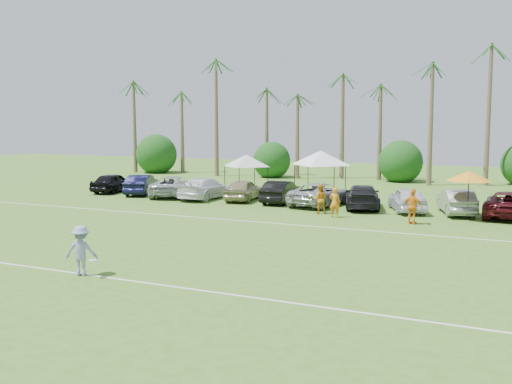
% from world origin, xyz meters
% --- Properties ---
extents(field_lines, '(80.00, 12.10, 0.01)m').
position_xyz_m(field_lines, '(0.00, 8.00, 0.01)').
color(field_lines, white).
rests_on(field_lines, ground).
extents(palm_tree_0, '(2.40, 2.40, 8.90)m').
position_xyz_m(palm_tree_0, '(-22.00, 38.00, 7.48)').
color(palm_tree_0, brown).
rests_on(palm_tree_0, ground).
extents(palm_tree_1, '(2.40, 2.40, 9.90)m').
position_xyz_m(palm_tree_1, '(-17.00, 38.00, 8.35)').
color(palm_tree_1, brown).
rests_on(palm_tree_1, ground).
extents(palm_tree_2, '(2.40, 2.40, 10.90)m').
position_xyz_m(palm_tree_2, '(-12.00, 38.00, 9.21)').
color(palm_tree_2, brown).
rests_on(palm_tree_2, ground).
extents(palm_tree_3, '(2.40, 2.40, 11.90)m').
position_xyz_m(palm_tree_3, '(-8.00, 38.00, 10.06)').
color(palm_tree_3, brown).
rests_on(palm_tree_3, ground).
extents(palm_tree_4, '(2.40, 2.40, 8.90)m').
position_xyz_m(palm_tree_4, '(-4.00, 38.00, 7.48)').
color(palm_tree_4, brown).
rests_on(palm_tree_4, ground).
extents(palm_tree_5, '(2.40, 2.40, 9.90)m').
position_xyz_m(palm_tree_5, '(0.00, 38.00, 8.35)').
color(palm_tree_5, brown).
rests_on(palm_tree_5, ground).
extents(palm_tree_6, '(2.40, 2.40, 10.90)m').
position_xyz_m(palm_tree_6, '(4.00, 38.00, 9.21)').
color(palm_tree_6, brown).
rests_on(palm_tree_6, ground).
extents(palm_tree_7, '(2.40, 2.40, 11.90)m').
position_xyz_m(palm_tree_7, '(8.00, 38.00, 10.06)').
color(palm_tree_7, brown).
rests_on(palm_tree_7, ground).
extents(palm_tree_8, '(2.40, 2.40, 8.90)m').
position_xyz_m(palm_tree_8, '(13.00, 38.00, 7.48)').
color(palm_tree_8, brown).
rests_on(palm_tree_8, ground).
extents(bush_tree_0, '(4.00, 4.00, 4.00)m').
position_xyz_m(bush_tree_0, '(-19.00, 39.00, 1.80)').
color(bush_tree_0, brown).
rests_on(bush_tree_0, ground).
extents(bush_tree_1, '(4.00, 4.00, 4.00)m').
position_xyz_m(bush_tree_1, '(-6.00, 39.00, 1.80)').
color(bush_tree_1, brown).
rests_on(bush_tree_1, ground).
extents(bush_tree_2, '(4.00, 4.00, 4.00)m').
position_xyz_m(bush_tree_2, '(6.00, 39.00, 1.80)').
color(bush_tree_2, brown).
rests_on(bush_tree_2, ground).
extents(sideline_player_a, '(0.64, 0.44, 1.67)m').
position_xyz_m(sideline_player_a, '(6.24, 17.14, 0.84)').
color(sideline_player_a, orange).
rests_on(sideline_player_a, ground).
extents(sideline_player_b, '(0.99, 0.88, 1.69)m').
position_xyz_m(sideline_player_b, '(5.07, 18.10, 0.85)').
color(sideline_player_b, orange).
rests_on(sideline_player_b, ground).
extents(sideline_player_c, '(1.15, 0.76, 1.82)m').
position_xyz_m(sideline_player_c, '(10.50, 16.72, 0.91)').
color(sideline_player_c, orange).
rests_on(sideline_player_c, ground).
extents(canopy_tent_left, '(3.95, 3.95, 3.20)m').
position_xyz_m(canopy_tent_left, '(-3.87, 27.14, 2.74)').
color(canopy_tent_left, black).
rests_on(canopy_tent_left, ground).
extents(canopy_tent_right, '(4.56, 4.56, 3.70)m').
position_xyz_m(canopy_tent_right, '(2.18, 27.13, 3.17)').
color(canopy_tent_right, black).
rests_on(canopy_tent_right, ground).
extents(market_umbrella, '(2.39, 2.39, 2.66)m').
position_xyz_m(market_umbrella, '(12.99, 19.17, 2.39)').
color(market_umbrella, black).
rests_on(market_umbrella, ground).
extents(frisbee_player, '(1.35, 0.99, 1.72)m').
position_xyz_m(frisbee_player, '(1.81, 1.89, 0.86)').
color(frisbee_player, '#8892C1').
rests_on(frisbee_player, ground).
extents(parked_car_0, '(2.10, 4.39, 1.45)m').
position_xyz_m(parked_car_0, '(-12.29, 21.46, 0.72)').
color(parked_car_0, black).
rests_on(parked_car_0, ground).
extents(parked_car_1, '(2.91, 4.65, 1.45)m').
position_xyz_m(parked_car_1, '(-9.57, 21.26, 0.72)').
color(parked_car_1, black).
rests_on(parked_car_1, ground).
extents(parked_car_2, '(3.86, 5.69, 1.45)m').
position_xyz_m(parked_car_2, '(-6.84, 21.23, 0.72)').
color(parked_car_2, '#A1A2A9').
rests_on(parked_car_2, ground).
extents(parked_car_3, '(2.11, 5.02, 1.45)m').
position_xyz_m(parked_car_3, '(-4.11, 20.99, 0.72)').
color(parked_car_3, white).
rests_on(parked_car_3, ground).
extents(parked_car_4, '(2.32, 4.46, 1.45)m').
position_xyz_m(parked_car_4, '(-1.39, 21.33, 0.72)').
color(parked_car_4, '#9A9269').
rests_on(parked_car_4, ground).
extents(parked_car_5, '(1.81, 4.48, 1.45)m').
position_xyz_m(parked_car_5, '(1.34, 21.39, 0.72)').
color(parked_car_5, black).
rests_on(parked_car_5, ground).
extents(parked_car_6, '(3.16, 5.51, 1.45)m').
position_xyz_m(parked_car_6, '(4.07, 21.16, 0.72)').
color(parked_car_6, '#A2A3A4').
rests_on(parked_car_6, ground).
extents(parked_car_7, '(3.28, 5.35, 1.45)m').
position_xyz_m(parked_car_7, '(6.79, 21.14, 0.72)').
color(parked_car_7, black).
rests_on(parked_car_7, ground).
extents(parked_car_8, '(3.10, 4.58, 1.45)m').
position_xyz_m(parked_car_8, '(9.52, 20.95, 0.72)').
color(parked_car_8, white).
rests_on(parked_car_8, ground).
extents(parked_car_9, '(2.69, 4.65, 1.45)m').
position_xyz_m(parked_car_9, '(12.25, 21.13, 0.72)').
color(parked_car_9, gray).
rests_on(parked_car_9, ground).
extents(parked_car_10, '(2.55, 5.28, 1.45)m').
position_xyz_m(parked_car_10, '(14.97, 21.10, 0.72)').
color(parked_car_10, '#480E14').
rests_on(parked_car_10, ground).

